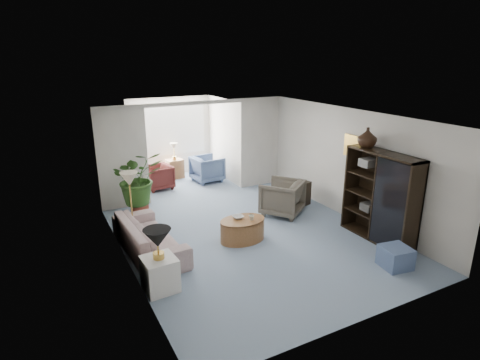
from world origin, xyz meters
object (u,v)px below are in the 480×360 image
coffee_table (242,230)px  wingback_chair (282,197)px  plant_pot (140,210)px  ottoman (395,257)px  entertainment_cabinet (380,197)px  framed_picture (355,146)px  table_lamp (157,238)px  sunroom_chair_maroon (158,177)px  coffee_bowl (238,217)px  floor_lamp (129,179)px  coffee_cup (251,218)px  cabinet_urn (367,138)px  end_table (160,274)px  sunroom_table (175,169)px  sunroom_chair_blue (207,169)px  side_table_dark (299,193)px  sofa (149,236)px

coffee_table → wingback_chair: size_ratio=1.06×
plant_pot → ottoman: bearing=-52.3°
entertainment_cabinet → plant_pot: (-3.98, 3.43, -0.75)m
framed_picture → entertainment_cabinet: size_ratio=0.27×
wingback_chair → coffee_table: bearing=-8.6°
table_lamp → sunroom_chair_maroon: table_lamp is taller
coffee_bowl → wingback_chair: 1.69m
floor_lamp → coffee_cup: 2.56m
cabinet_urn → framed_picture: bearing=67.8°
plant_pot → sunroom_chair_maroon: size_ratio=0.54×
framed_picture → coffee_bowl: framed_picture is taller
end_table → coffee_bowl: (1.95, 1.06, 0.20)m
table_lamp → entertainment_cabinet: size_ratio=0.24×
sunroom_table → sunroom_chair_blue: bearing=-45.0°
coffee_table → plant_pot: bearing=124.5°
coffee_bowl → side_table_dark: bearing=24.0°
floor_lamp → ottoman: floor_lamp is taller
sunroom_chair_maroon → ottoman: bearing=16.4°
sofa → coffee_bowl: 1.79m
plant_pot → floor_lamp: bearing=-111.7°
framed_picture → ottoman: bearing=-111.2°
table_lamp → ottoman: (3.90, -1.25, -0.72)m
floor_lamp → cabinet_urn: size_ratio=0.90×
coffee_bowl → side_table_dark: 2.45m
plant_pot → end_table: bearing=-98.7°
coffee_table → cabinet_urn: (2.46, -0.72, 1.80)m
ottoman → plant_pot: size_ratio=1.19×
end_table → floor_lamp: (0.09, 2.17, 0.97)m
coffee_cup → plant_pot: 2.87m
table_lamp → coffee_table: (2.00, 0.96, -0.69)m
sunroom_chair_blue → end_table: bearing=143.8°
coffee_table → coffee_bowl: (-0.05, 0.10, 0.25)m
wingback_chair → cabinet_urn: size_ratio=2.24×
coffee_table → cabinet_urn: size_ratio=2.36×
end_table → sunroom_chair_blue: 5.72m
coffee_table → sunroom_chair_maroon: sunroom_chair_maroon is taller
sunroom_chair_blue → sunroom_table: bearing=39.6°
sunroom_chair_maroon → plant_pot: bearing=-34.0°
cabinet_urn → sunroom_table: size_ratio=0.69×
framed_picture → coffee_bowl: 3.01m
end_table → sunroom_table: 6.07m
end_table → sunroom_chair_maroon: (1.44, 4.91, 0.06)m
framed_picture → sofa: 4.73m
end_table → entertainment_cabinet: 4.51m
sunroom_table → wingback_chair: bearing=-71.6°
plant_pot → coffee_bowl: bearing=-55.2°
ottoman → wingback_chair: bearing=97.8°
sunroom_chair_blue → sunroom_chair_maroon: 1.50m
table_lamp → coffee_bowl: 2.26m
coffee_table → ottoman: size_ratio=1.99×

